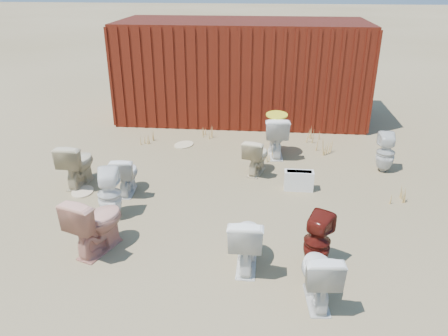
# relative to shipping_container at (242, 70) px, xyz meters

# --- Properties ---
(ground) EXTENTS (100.00, 100.00, 0.00)m
(ground) POSITION_rel_shipping_container_xyz_m (0.00, -5.20, -1.20)
(ground) COLOR brown
(ground) RESTS_ON ground
(shipping_container) EXTENTS (6.00, 2.40, 2.40)m
(shipping_container) POSITION_rel_shipping_container_xyz_m (0.00, 0.00, 0.00)
(shipping_container) COLOR #4B180C
(shipping_container) RESTS_ON ground
(toilet_front_a) EXTENTS (0.43, 0.70, 0.69)m
(toilet_front_a) POSITION_rel_shipping_container_xyz_m (-1.67, -4.56, -0.86)
(toilet_front_a) COLOR silver
(toilet_front_a) RESTS_ON ground
(toilet_front_pink) EXTENTS (0.73, 0.94, 0.85)m
(toilet_front_pink) POSITION_rel_shipping_container_xyz_m (-1.54, -6.24, -0.78)
(toilet_front_pink) COLOR tan
(toilet_front_pink) RESTS_ON ground
(toilet_front_c) EXTENTS (0.44, 0.76, 0.78)m
(toilet_front_c) POSITION_rel_shipping_container_xyz_m (0.46, -6.41, -0.81)
(toilet_front_c) COLOR white
(toilet_front_c) RESTS_ON ground
(toilet_front_maroon) EXTENTS (0.47, 0.47, 0.75)m
(toilet_front_maroon) POSITION_rel_shipping_container_xyz_m (1.35, -6.34, -0.82)
(toilet_front_maroon) COLOR #52130E
(toilet_front_maroon) RESTS_ON ground
(toilet_front_e) EXTENTS (0.48, 0.76, 0.74)m
(toilet_front_e) POSITION_rel_shipping_container_xyz_m (1.30, -6.99, -0.83)
(toilet_front_e) COLOR silver
(toilet_front_e) RESTS_ON ground
(toilet_back_a) EXTENTS (0.43, 0.44, 0.80)m
(toilet_back_a) POSITION_rel_shipping_container_xyz_m (-1.66, -5.40, -0.80)
(toilet_back_a) COLOR white
(toilet_back_a) RESTS_ON ground
(toilet_back_beige_left) EXTENTS (0.49, 0.81, 0.80)m
(toilet_back_beige_left) POSITION_rel_shipping_container_xyz_m (-2.61, -4.33, -0.80)
(toilet_back_beige_left) COLOR #C0B18C
(toilet_back_beige_left) RESTS_ON ground
(toilet_back_beige_right) EXTENTS (0.56, 0.76, 0.69)m
(toilet_back_beige_right) POSITION_rel_shipping_container_xyz_m (0.50, -3.54, -0.85)
(toilet_back_beige_right) COLOR beige
(toilet_back_beige_right) RESTS_ON ground
(toilet_back_yellowlid) EXTENTS (0.53, 0.87, 0.86)m
(toilet_back_yellowlid) POSITION_rel_shipping_container_xyz_m (0.86, -2.63, -0.77)
(toilet_back_yellowlid) COLOR white
(toilet_back_yellowlid) RESTS_ON ground
(toilet_back_e) EXTENTS (0.35, 0.36, 0.75)m
(toilet_back_e) POSITION_rel_shipping_container_xyz_m (2.91, -3.23, -0.82)
(toilet_back_e) COLOR silver
(toilet_back_e) RESTS_ON ground
(yellow_lid) EXTENTS (0.43, 0.54, 0.02)m
(yellow_lid) POSITION_rel_shipping_container_xyz_m (0.86, -2.63, -0.33)
(yellow_lid) COLOR yellow
(yellow_lid) RESTS_ON toilet_back_yellowlid
(loose_tank) EXTENTS (0.50, 0.20, 0.35)m
(loose_tank) POSITION_rel_shipping_container_xyz_m (1.26, -4.17, -1.02)
(loose_tank) COLOR silver
(loose_tank) RESTS_ON ground
(loose_lid_near) EXTENTS (0.55, 0.61, 0.02)m
(loose_lid_near) POSITION_rel_shipping_container_xyz_m (-1.11, -2.26, -1.19)
(loose_lid_near) COLOR beige
(loose_lid_near) RESTS_ON ground
(loose_lid_far) EXTENTS (0.40, 0.50, 0.02)m
(loose_lid_far) POSITION_rel_shipping_container_xyz_m (-2.44, -4.64, -1.19)
(loose_lid_far) COLOR beige
(loose_lid_far) RESTS_ON ground
(weed_clump_a) EXTENTS (0.36, 0.36, 0.27)m
(weed_clump_a) POSITION_rel_shipping_container_xyz_m (-1.93, -2.20, -1.07)
(weed_clump_a) COLOR #B38E47
(weed_clump_a) RESTS_ON ground
(weed_clump_b) EXTENTS (0.32, 0.32, 0.24)m
(weed_clump_b) POSITION_rel_shipping_container_xyz_m (0.73, -2.90, -1.08)
(weed_clump_b) COLOR #B38E47
(weed_clump_b) RESTS_ON ground
(weed_clump_c) EXTENTS (0.36, 0.36, 0.36)m
(weed_clump_c) POSITION_rel_shipping_container_xyz_m (1.90, -2.40, -1.02)
(weed_clump_c) COLOR #B38E47
(weed_clump_c) RESTS_ON ground
(weed_clump_d) EXTENTS (0.30, 0.30, 0.28)m
(weed_clump_d) POSITION_rel_shipping_container_xyz_m (-0.68, -1.70, -1.06)
(weed_clump_d) COLOR #B38E47
(weed_clump_d) RESTS_ON ground
(weed_clump_e) EXTENTS (0.34, 0.34, 0.31)m
(weed_clump_e) POSITION_rel_shipping_container_xyz_m (1.71, -1.70, -1.05)
(weed_clump_e) COLOR #B38E47
(weed_clump_e) RESTS_ON ground
(weed_clump_f) EXTENTS (0.28, 0.28, 0.24)m
(weed_clump_f) POSITION_rel_shipping_container_xyz_m (2.86, -4.41, -1.08)
(weed_clump_f) COLOR #B38E47
(weed_clump_f) RESTS_ON ground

